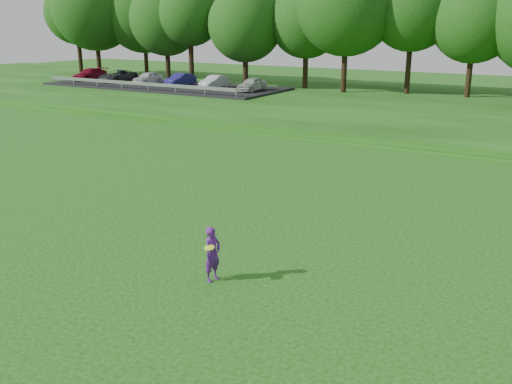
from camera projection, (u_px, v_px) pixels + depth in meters
The scene contains 6 objects.
ground at pixel (88, 258), 16.87m from camera, with size 140.00×140.00×0.00m, color #19420C.
berm at pixel (411, 106), 44.88m from camera, with size 130.00×30.00×0.60m, color #19420C.
walking_path at pixel (344, 141), 33.39m from camera, with size 130.00×1.60×0.04m, color gray.
treeline at pixel (432, 4), 45.95m from camera, with size 104.00×7.00×15.00m, color #10450F, non-canonical shape.
parking_lot at pixel (158, 82), 55.63m from camera, with size 24.00×9.00×1.38m.
woman at pixel (212, 254), 15.20m from camera, with size 0.43×0.69×1.51m.
Camera 1 is at (12.20, -10.94, 6.70)m, focal length 40.00 mm.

